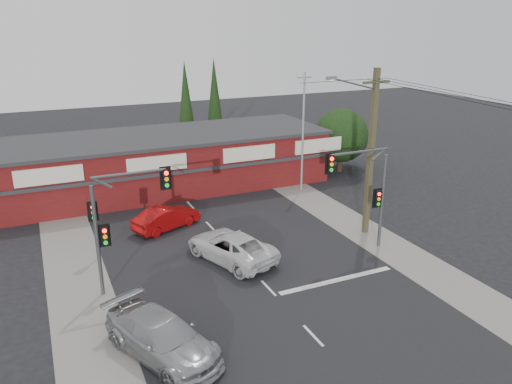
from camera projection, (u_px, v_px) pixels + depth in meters
name	position (u px, v px, depth m)	size (l,w,h in m)	color
ground	(262.00, 281.00, 25.21)	(120.00, 120.00, 0.00)	black
road_strip	(226.00, 243.00, 29.52)	(14.00, 70.00, 0.01)	black
verge_left	(75.00, 271.00, 26.20)	(3.00, 70.00, 0.02)	gray
verge_right	(347.00, 221.00, 32.83)	(3.00, 70.00, 0.02)	gray
stop_line	(337.00, 280.00, 25.28)	(6.50, 0.35, 0.01)	silver
white_suv	(231.00, 246.00, 27.27)	(2.59, 5.62, 1.56)	silver
silver_suv	(162.00, 337.00, 19.37)	(2.29, 5.63, 1.63)	#95979A
red_sedan	(166.00, 218.00, 31.42)	(1.53, 4.39, 1.44)	#96090A
lane_dashes	(251.00, 269.00, 26.38)	(0.12, 40.33, 0.01)	silver
shop_building	(158.00, 161.00, 38.78)	(27.30, 8.40, 4.22)	#541011
tree_cluster	(340.00, 138.00, 43.32)	(5.90, 5.10, 5.50)	#2D2116
conifer_near	(186.00, 102.00, 45.50)	(1.80, 1.80, 9.25)	#2D2116
conifer_far	(215.00, 97.00, 48.59)	(1.80, 1.80, 9.25)	#2D2116
traffic_mast_left	(119.00, 215.00, 23.16)	(3.77, 0.27, 5.97)	#47494C
traffic_mast_right	(367.00, 184.00, 27.48)	(3.96, 0.27, 5.97)	#47494C
pedestal_signal	(94.00, 218.00, 26.80)	(0.55, 0.27, 3.38)	#47494C
utility_pole	(369.00, 148.00, 29.30)	(4.38, 0.59, 10.00)	#4A452A
steel_pole	(303.00, 130.00, 37.55)	(1.20, 0.16, 9.00)	gray
power_lines	(448.00, 98.00, 23.46)	(2.01, 29.00, 1.22)	black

